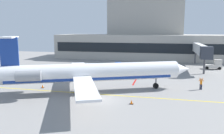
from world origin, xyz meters
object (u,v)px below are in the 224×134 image
(regional_jet, at_px, (88,73))
(marshaller, at_px, (201,84))
(belt_loader, at_px, (215,65))
(baggage_tug, at_px, (161,67))
(pushback_tractor, at_px, (118,68))

(regional_jet, relative_size, marshaller, 16.03)
(regional_jet, bearing_deg, belt_loader, 48.66)
(baggage_tug, distance_m, pushback_tractor, 9.91)
(marshaller, bearing_deg, regional_jet, -162.56)
(pushback_tractor, xyz_separation_m, belt_loader, (22.27, 9.31, 0.08))
(regional_jet, xyz_separation_m, belt_loader, (23.35, 26.54, -1.97))
(baggage_tug, height_order, marshaller, baggage_tug)
(regional_jet, height_order, marshaller, regional_jet)
(marshaller, bearing_deg, belt_loader, 73.80)
(belt_loader, height_order, marshaller, belt_loader)
(pushback_tractor, xyz_separation_m, marshaller, (16.14, -11.82, 0.01))
(pushback_tractor, relative_size, marshaller, 1.63)
(regional_jet, height_order, belt_loader, regional_jet)
(regional_jet, xyz_separation_m, baggage_tug, (10.57, 20.08, -2.03))
(belt_loader, bearing_deg, regional_jet, -131.34)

